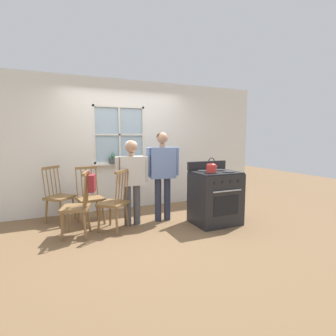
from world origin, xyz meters
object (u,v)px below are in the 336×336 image
at_px(chair_center_cluster, 114,203).
at_px(handbag, 92,183).
at_px(person_teen_center, 163,167).
at_px(kettle, 211,167).
at_px(potted_plant, 113,160).
at_px(stove, 215,197).
at_px(person_elderly_left, 132,174).
at_px(chair_near_wall, 90,198).
at_px(chair_near_stove, 59,197).
at_px(chair_by_window, 77,208).

height_order(chair_center_cluster, handbag, same).
distance_m(person_teen_center, kettle, 0.89).
bearing_deg(person_teen_center, potted_plant, 130.85).
height_order(person_teen_center, stove, person_teen_center).
xyz_separation_m(person_elderly_left, stove, (1.37, -0.51, -0.43)).
relative_size(person_elderly_left, stove, 1.36).
relative_size(chair_near_wall, person_teen_center, 0.62).
distance_m(person_elderly_left, person_teen_center, 0.58).
bearing_deg(stove, chair_near_wall, 156.02).
distance_m(chair_near_wall, person_elderly_left, 0.89).
height_order(chair_near_wall, person_teen_center, person_teen_center).
relative_size(chair_near_stove, potted_plant, 3.82).
distance_m(chair_by_window, chair_center_cluster, 0.58).
xyz_separation_m(chair_by_window, potted_plant, (0.83, 1.21, 0.61)).
relative_size(chair_near_wall, kettle, 4.07).
height_order(person_teen_center, kettle, person_teen_center).
xyz_separation_m(chair_by_window, chair_near_stove, (-0.23, 0.88, 0.00)).
distance_m(person_elderly_left, stove, 1.52).
bearing_deg(person_teen_center, chair_near_wall, 170.87).
relative_size(chair_by_window, potted_plant, 3.82).
bearing_deg(kettle, stove, 36.62).
relative_size(chair_center_cluster, handbag, 3.27).
distance_m(person_teen_center, handbag, 1.30).
bearing_deg(chair_by_window, potted_plant, 162.35).
distance_m(chair_near_stove, person_teen_center, 1.94).
xyz_separation_m(chair_center_cluster, potted_plant, (0.25, 1.18, 0.61)).
height_order(chair_by_window, chair_near_wall, same).
bearing_deg(kettle, person_teen_center, 133.38).
xyz_separation_m(person_elderly_left, person_teen_center, (0.58, 0.01, 0.08)).
bearing_deg(kettle, potted_plant, 127.18).
distance_m(chair_by_window, handbag, 0.45).
relative_size(chair_center_cluster, kettle, 4.07).
relative_size(chair_by_window, chair_near_stove, 1.00).
relative_size(chair_near_wall, person_elderly_left, 0.68).
bearing_deg(person_elderly_left, person_teen_center, 3.15).
height_order(chair_by_window, kettle, kettle).
relative_size(person_teen_center, kettle, 6.51).
xyz_separation_m(chair_near_stove, stove, (2.52, -1.22, 0.02)).
height_order(person_elderly_left, kettle, person_elderly_left).
bearing_deg(stove, chair_by_window, 171.33).
height_order(chair_near_wall, chair_near_stove, same).
bearing_deg(chair_center_cluster, chair_near_wall, -106.34).
bearing_deg(handbag, kettle, -12.33).
height_order(chair_near_stove, person_teen_center, person_teen_center).
bearing_deg(chair_center_cluster, chair_near_stove, -93.58).
distance_m(chair_center_cluster, stove, 1.75).
relative_size(chair_center_cluster, stove, 0.93).
relative_size(chair_near_stove, person_teen_center, 0.62).
height_order(chair_center_cluster, chair_near_stove, same).
distance_m(chair_center_cluster, kettle, 1.71).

